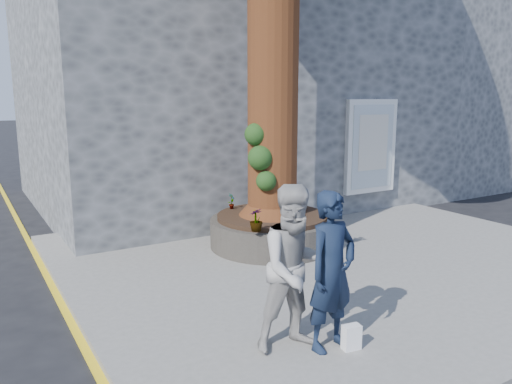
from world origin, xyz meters
TOP-DOWN VIEW (x-y plane):
  - ground at (0.00, 0.00)m, footprint 120.00×120.00m
  - pavement at (1.50, 1.00)m, footprint 9.00×8.00m
  - yellow_line at (-3.05, 1.00)m, footprint 0.10×30.00m
  - stone_shop at (2.50, 7.20)m, footprint 10.30×8.30m
  - neighbour_shop at (10.50, 7.20)m, footprint 6.00×8.00m
  - planter at (0.80, 2.00)m, footprint 2.30×2.30m
  - man at (-0.72, -1.56)m, footprint 0.70×0.51m
  - woman at (-1.06, -1.37)m, footprint 1.00×0.84m
  - shopping_bag at (-0.55, -1.72)m, footprint 0.22×0.15m
  - plant_a at (0.36, 2.78)m, footprint 0.20×0.20m
  - plant_b at (1.21, 2.53)m, footprint 0.26×0.26m
  - plant_c at (-0.05, 1.16)m, footprint 0.24×0.24m
  - plant_d at (1.65, 1.15)m, footprint 0.33×0.35m

SIDE VIEW (x-z plane):
  - ground at x=0.00m, z-range 0.00..0.00m
  - yellow_line at x=-3.05m, z-range 0.00..0.01m
  - pavement at x=1.50m, z-range 0.00..0.12m
  - shopping_bag at x=-0.55m, z-range 0.12..0.40m
  - planter at x=0.80m, z-range 0.11..0.71m
  - plant_d at x=1.65m, z-range 0.72..1.02m
  - plant_a at x=0.36m, z-range 0.72..1.04m
  - plant_b at x=1.21m, z-range 0.72..1.09m
  - plant_c at x=-0.05m, z-range 0.72..1.10m
  - man at x=-0.72m, z-range 0.12..1.90m
  - woman at x=-1.06m, z-range 0.12..1.97m
  - neighbour_shop at x=10.50m, z-range 0.00..6.00m
  - stone_shop at x=2.50m, z-range 0.01..6.31m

